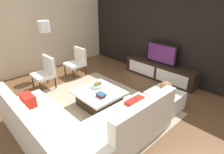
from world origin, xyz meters
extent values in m
plane|color=brown|center=(0.00, 0.00, 0.00)|extent=(14.00, 14.00, 0.00)
cube|color=black|center=(0.00, 2.70, 1.40)|extent=(6.40, 0.12, 2.80)
cube|color=beige|center=(-3.20, 0.20, 1.40)|extent=(0.12, 5.20, 2.80)
cube|color=tan|center=(-0.10, 0.00, 0.01)|extent=(3.21, 2.58, 0.01)
cube|color=black|center=(0.00, 2.40, 0.25)|extent=(2.28, 0.43, 0.50)
cube|color=white|center=(-0.52, 2.18, 0.25)|extent=(0.96, 0.01, 0.35)
cube|color=white|center=(0.52, 2.18, 0.25)|extent=(0.96, 0.01, 0.35)
cube|color=black|center=(0.00, 2.40, 0.80)|extent=(0.97, 0.05, 0.61)
cube|color=#591E66|center=(0.00, 2.37, 0.80)|extent=(0.88, 0.01, 0.51)
cube|color=white|center=(0.20, -1.30, 0.22)|extent=(2.48, 0.85, 0.43)
cube|color=white|center=(0.20, -1.64, 0.64)|extent=(2.48, 0.18, 0.42)
cube|color=white|center=(1.01, -0.10, 0.22)|extent=(0.85, 1.54, 0.43)
cube|color=white|center=(1.35, -0.10, 0.64)|extent=(0.18, 1.54, 0.42)
cube|color=red|center=(-0.54, -1.30, 0.54)|extent=(0.36, 0.20, 0.22)
cube|color=red|center=(1.01, 0.28, 0.46)|extent=(0.60, 0.44, 0.06)
cube|color=black|center=(-0.10, 0.10, 0.17)|extent=(0.82, 0.76, 0.33)
cube|color=white|center=(-0.10, 0.10, 0.35)|extent=(1.02, 0.95, 0.05)
cylinder|color=black|center=(-2.08, -0.64, 0.19)|extent=(0.04, 0.04, 0.38)
cylinder|color=black|center=(-1.59, -0.64, 0.19)|extent=(0.04, 0.04, 0.38)
cylinder|color=black|center=(-2.08, -0.22, 0.19)|extent=(0.04, 0.04, 0.38)
cylinder|color=black|center=(-1.59, -0.22, 0.19)|extent=(0.04, 0.04, 0.38)
cube|color=white|center=(-1.84, -0.43, 0.38)|extent=(0.57, 0.51, 0.08)
cube|color=white|center=(-1.84, -0.22, 0.65)|extent=(0.57, 0.08, 0.45)
cylinder|color=#A5A5AA|center=(-2.50, 0.09, 0.01)|extent=(0.28, 0.28, 0.02)
cylinder|color=#A5A5AA|center=(-2.50, 0.09, 0.70)|extent=(0.03, 0.03, 1.36)
cylinder|color=white|center=(-2.50, 0.09, 1.54)|extent=(0.34, 0.34, 0.32)
cube|color=white|center=(0.99, 1.12, 0.20)|extent=(0.70, 0.70, 0.40)
cylinder|color=silver|center=(-0.28, 0.20, 0.42)|extent=(0.28, 0.28, 0.07)
sphere|color=#4C8C33|center=(-0.26, 0.20, 0.47)|extent=(0.09, 0.09, 0.09)
sphere|color=#B23326|center=(-0.26, 0.25, 0.47)|extent=(0.09, 0.09, 0.09)
sphere|color=#B23326|center=(-0.32, 0.24, 0.47)|extent=(0.08, 0.08, 0.08)
sphere|color=#B23326|center=(-0.31, 0.18, 0.47)|extent=(0.08, 0.08, 0.08)
sphere|color=#4C8C33|center=(-0.26, 0.14, 0.47)|extent=(0.09, 0.09, 0.09)
cylinder|color=black|center=(-2.20, 0.44, 0.19)|extent=(0.04, 0.04, 0.38)
cylinder|color=black|center=(-1.73, 0.44, 0.19)|extent=(0.04, 0.04, 0.38)
cylinder|color=black|center=(-2.20, 0.90, 0.19)|extent=(0.04, 0.04, 0.38)
cylinder|color=black|center=(-1.73, 0.90, 0.19)|extent=(0.04, 0.04, 0.38)
cube|color=white|center=(-1.97, 0.67, 0.38)|extent=(0.56, 0.53, 0.08)
cube|color=white|center=(-1.97, 0.90, 0.65)|extent=(0.56, 0.08, 0.45)
sphere|color=#997247|center=(0.99, 1.12, 0.54)|extent=(0.27, 0.27, 0.27)
cube|color=maroon|center=(0.12, -0.03, 0.39)|extent=(0.18, 0.14, 0.03)
cube|color=#2D516B|center=(0.12, -0.01, 0.42)|extent=(0.17, 0.15, 0.03)
cube|color=#2D516B|center=(0.11, -0.02, 0.45)|extent=(0.21, 0.15, 0.02)
camera|label=1|loc=(2.81, -2.25, 2.44)|focal=29.96mm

